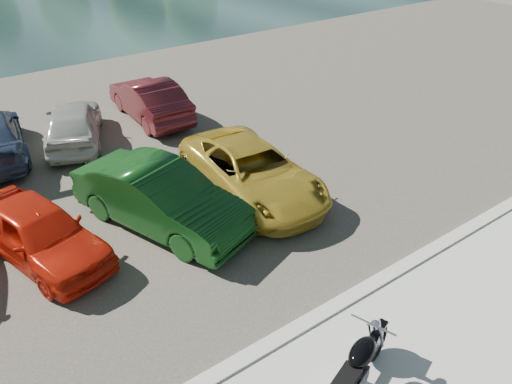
% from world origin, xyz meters
% --- Properties ---
extents(kerb, '(60.00, 0.30, 0.14)m').
position_xyz_m(kerb, '(0.00, 2.00, 0.07)').
color(kerb, beige).
rests_on(kerb, ground).
extents(parking_lot, '(60.00, 18.00, 0.04)m').
position_xyz_m(parking_lot, '(0.00, 11.00, 0.02)').
color(parking_lot, '#3F3B33').
rests_on(parking_lot, ground).
extents(motorcycle, '(2.26, 1.04, 1.05)m').
position_xyz_m(motorcycle, '(-0.99, 0.42, 0.56)').
color(motorcycle, black).
rests_on(motorcycle, promenade).
extents(car_4, '(2.46, 4.03, 1.28)m').
position_xyz_m(car_4, '(-3.66, 6.83, 0.68)').
color(car_4, red).
rests_on(car_4, parking_lot).
extents(car_5, '(2.94, 4.77, 1.48)m').
position_xyz_m(car_5, '(-1.04, 6.41, 0.78)').
color(car_5, '#114014').
rests_on(car_5, parking_lot).
extents(car_6, '(2.54, 4.91, 1.32)m').
position_xyz_m(car_6, '(1.47, 6.31, 0.70)').
color(car_6, '#B59629').
rests_on(car_6, parking_lot).
extents(car_12, '(2.89, 4.18, 1.32)m').
position_xyz_m(car_12, '(-1.18, 12.03, 0.70)').
color(car_12, beige).
rests_on(car_12, parking_lot).
extents(car_13, '(1.61, 4.20, 1.37)m').
position_xyz_m(car_13, '(1.57, 12.41, 0.72)').
color(car_13, '#53161B').
rests_on(car_13, parking_lot).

